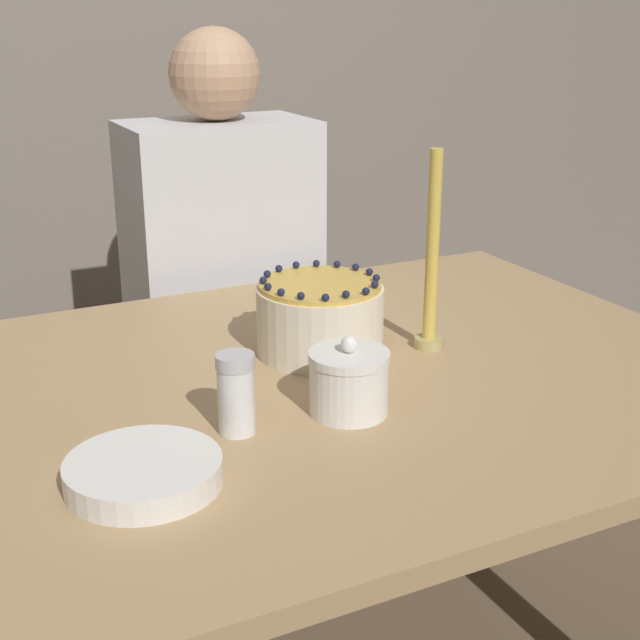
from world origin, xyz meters
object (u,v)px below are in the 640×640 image
object	(u,v)px
candle	(432,268)
person_man_blue_shirt	(225,347)
sugar_shaker	(236,393)
cake	(320,318)
sugar_bowl	(349,382)

from	to	relation	value
candle	person_man_blue_shirt	size ratio (longest dim) A/B	0.26
candle	sugar_shaker	bearing A→B (deg)	-159.90
candle	cake	bearing A→B (deg)	159.30
sugar_bowl	sugar_shaker	size ratio (longest dim) A/B	1.03
cake	person_man_blue_shirt	xyz separation A→B (m)	(0.05, 0.59, -0.27)
sugar_bowl	candle	xyz separation A→B (m)	(0.23, 0.16, 0.09)
sugar_bowl	sugar_shaker	distance (m)	0.16
person_man_blue_shirt	cake	bearing A→B (deg)	84.96
sugar_bowl	candle	world-z (taller)	candle
cake	sugar_shaker	world-z (taller)	cake
sugar_bowl	candle	bearing A→B (deg)	33.96
cake	sugar_shaker	distance (m)	0.31
sugar_shaker	candle	world-z (taller)	candle
cake	sugar_bowl	world-z (taller)	cake
cake	person_man_blue_shirt	bearing A→B (deg)	84.96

